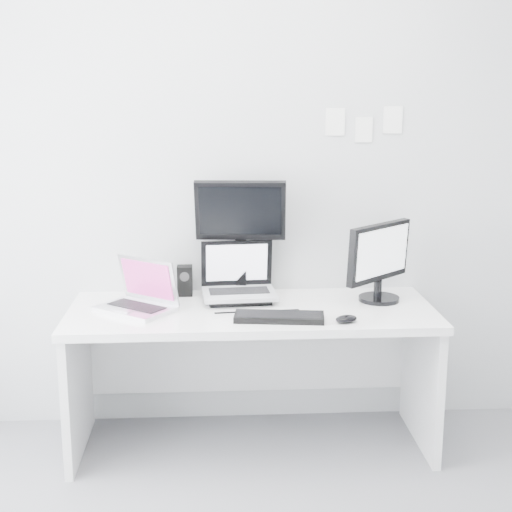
# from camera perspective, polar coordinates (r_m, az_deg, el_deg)

# --- Properties ---
(back_wall) EXTENTS (3.60, 0.00, 3.60)m
(back_wall) POSITION_cam_1_polar(r_m,az_deg,el_deg) (3.83, -0.62, 6.34)
(back_wall) COLOR #BABCBE
(back_wall) RESTS_ON ground
(desk) EXTENTS (1.80, 0.70, 0.73)m
(desk) POSITION_cam_1_polar(r_m,az_deg,el_deg) (3.74, -0.33, -9.46)
(desk) COLOR white
(desk) RESTS_ON ground
(macbook) EXTENTS (0.44, 0.42, 0.26)m
(macbook) POSITION_cam_1_polar(r_m,az_deg,el_deg) (3.59, -9.47, -2.23)
(macbook) COLOR silver
(macbook) RESTS_ON desk
(speaker) EXTENTS (0.09, 0.09, 0.16)m
(speaker) POSITION_cam_1_polar(r_m,az_deg,el_deg) (3.85, -5.55, -1.92)
(speaker) COLOR black
(speaker) RESTS_ON desk
(dell_laptop) EXTENTS (0.39, 0.31, 0.31)m
(dell_laptop) POSITION_cam_1_polar(r_m,az_deg,el_deg) (3.69, -1.31, -1.28)
(dell_laptop) COLOR #BBBDC2
(dell_laptop) RESTS_ON desk
(rear_monitor) EXTENTS (0.47, 0.20, 0.63)m
(rear_monitor) POSITION_cam_1_polar(r_m,az_deg,el_deg) (3.77, -1.20, 1.51)
(rear_monitor) COLOR black
(rear_monitor) RESTS_ON desk
(samsung_monitor) EXTENTS (0.48, 0.45, 0.41)m
(samsung_monitor) POSITION_cam_1_polar(r_m,az_deg,el_deg) (3.75, 9.64, -0.40)
(samsung_monitor) COLOR black
(samsung_monitor) RESTS_ON desk
(keyboard) EXTENTS (0.43, 0.20, 0.03)m
(keyboard) POSITION_cam_1_polar(r_m,az_deg,el_deg) (3.44, 1.81, -4.77)
(keyboard) COLOR black
(keyboard) RESTS_ON desk
(mouse) EXTENTS (0.12, 0.10, 0.04)m
(mouse) POSITION_cam_1_polar(r_m,az_deg,el_deg) (3.43, 7.03, -4.88)
(mouse) COLOR black
(mouse) RESTS_ON desk
(wall_note_0) EXTENTS (0.10, 0.00, 0.14)m
(wall_note_0) POSITION_cam_1_polar(r_m,az_deg,el_deg) (3.85, 6.18, 10.33)
(wall_note_0) COLOR white
(wall_note_0) RESTS_ON back_wall
(wall_note_1) EXTENTS (0.09, 0.00, 0.13)m
(wall_note_1) POSITION_cam_1_polar(r_m,az_deg,el_deg) (3.88, 8.38, 9.69)
(wall_note_1) COLOR white
(wall_note_1) RESTS_ON back_wall
(wall_note_2) EXTENTS (0.10, 0.00, 0.14)m
(wall_note_2) POSITION_cam_1_polar(r_m,az_deg,el_deg) (3.91, 10.59, 10.37)
(wall_note_2) COLOR white
(wall_note_2) RESTS_ON back_wall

